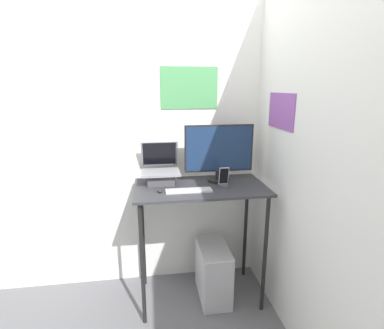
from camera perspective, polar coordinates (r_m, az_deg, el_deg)
name	(u,v)px	position (r m, az deg, el deg)	size (l,w,h in m)	color
ground_plane	(206,319)	(2.66, 2.65, -27.38)	(12.00, 12.00, 0.00)	slate
wall_back	(193,142)	(2.66, 0.28, 4.30)	(6.00, 0.06, 2.60)	white
wall_side_right	(292,156)	(2.23, 18.49, 1.52)	(0.06, 6.00, 2.60)	white
desk	(200,202)	(2.43, 1.60, -7.08)	(1.04, 0.57, 1.01)	#333338
laptop	(160,173)	(2.45, -6.03, -1.58)	(0.31, 0.33, 0.33)	#4C4C51
monitor	(219,153)	(2.46, 5.16, 2.12)	(0.57, 0.18, 0.47)	black
keyboard	(189,190)	(2.26, -0.63, -4.97)	(0.35, 0.09, 0.02)	silver
mouse	(160,191)	(2.25, -6.12, -4.98)	(0.04, 0.06, 0.03)	#262626
cell_phone	(224,181)	(2.36, 6.09, -3.06)	(0.08, 0.07, 0.16)	#4C4C51
computer_tower	(213,272)	(2.73, 4.07, -19.69)	(0.24, 0.46, 0.48)	silver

